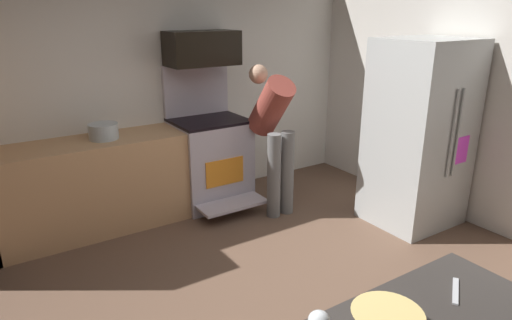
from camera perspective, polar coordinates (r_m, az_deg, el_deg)
name	(u,v)px	position (r m, az deg, el deg)	size (l,w,h in m)	color
ground_plane	(273,310)	(3.47, 2.22, -18.37)	(5.20, 4.80, 0.02)	brown
wall_back	(147,86)	(4.93, -13.62, 9.08)	(5.20, 0.12, 2.60)	silver
wall_right	(499,96)	(4.78, 28.41, 7.10)	(0.12, 4.80, 2.60)	silver
lower_cabinet_run	(75,190)	(4.59, -21.86, -3.51)	(2.40, 0.60, 0.90)	tan
oven_range	(210,158)	(4.98, -5.85, 0.22)	(0.76, 0.95, 1.51)	#BCB4C2
microwave	(202,48)	(4.82, -6.83, 13.85)	(0.74, 0.38, 0.35)	black
refrigerator	(419,134)	(4.68, 19.88, 3.09)	(0.84, 0.77, 1.82)	#B6BABA
person_cook	(273,128)	(4.63, 2.21, 4.03)	(0.31, 0.64, 1.53)	slate
knife_chef	(455,291)	(2.23, 23.91, -14.88)	(0.20, 0.02, 0.01)	#B7BABF
stock_pot	(103,131)	(4.49, -18.72, 3.45)	(0.27, 0.27, 0.15)	silver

